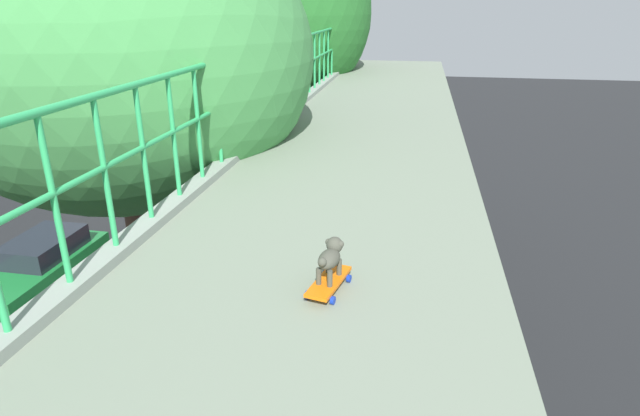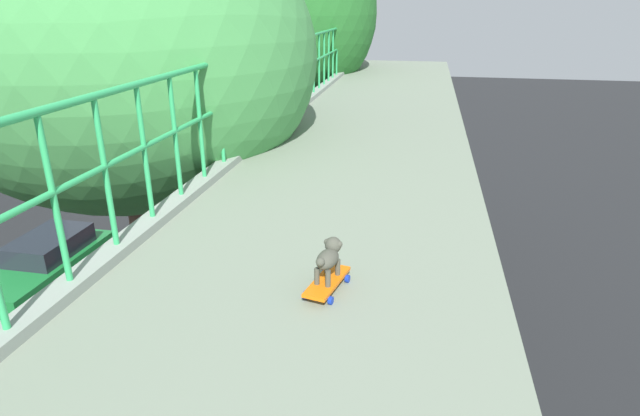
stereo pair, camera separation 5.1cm
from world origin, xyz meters
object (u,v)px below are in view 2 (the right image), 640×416
city_bus (208,128)px  car_silver_fifth (50,364)px  car_green_sixth (46,265)px  car_red_taxi_seventh (185,236)px  toy_skateboard (327,282)px  small_dog (329,256)px

city_bus → car_silver_fifth: bearing=-78.6°
car_green_sixth → city_bus: (-0.36, 13.08, 1.07)m
car_red_taxi_seventh → city_bus: 10.86m
car_silver_fifth → toy_skateboard: 9.80m
city_bus → toy_skateboard: toy_skateboard is taller
car_silver_fifth → car_green_sixth: 4.92m
car_red_taxi_seventh → toy_skateboard: toy_skateboard is taller
car_silver_fifth → city_bus: size_ratio=0.36×
city_bus → toy_skateboard: (10.18, -21.60, 4.23)m
car_green_sixth → small_dog: bearing=-40.8°
city_bus → small_dog: size_ratio=33.36×
car_red_taxi_seventh → small_dog: small_dog is taller
car_green_sixth → toy_skateboard: (9.81, -8.52, 5.30)m
city_bus → small_dog: 24.26m
car_green_sixth → car_silver_fifth: bearing=-51.8°
small_dog → city_bus: bearing=115.3°
car_silver_fifth → toy_skateboard: size_ratio=7.70×
car_red_taxi_seventh → city_bus: (-3.36, 10.26, 1.16)m
car_red_taxi_seventh → toy_skateboard: (6.81, -11.34, 5.39)m
toy_skateboard → city_bus: bearing=115.2°
car_silver_fifth → small_dog: bearing=-34.3°
car_green_sixth → car_red_taxi_seventh: 4.12m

